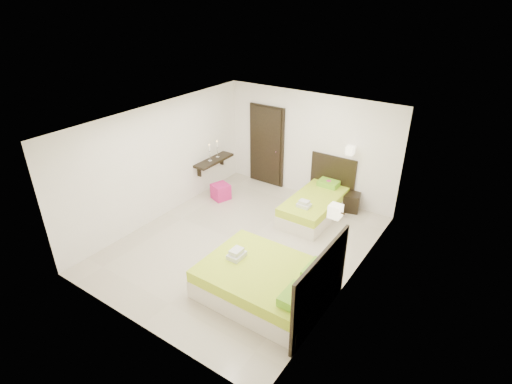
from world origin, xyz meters
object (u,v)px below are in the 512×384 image
Objects in this scene: ottoman at (221,192)px; bed_double at (269,282)px; bed_single at (316,204)px; nightstand at (349,201)px.

bed_double is at bearing -38.78° from ottoman.
bed_single reaches higher than nightstand.
bed_single is at bearing 14.39° from ottoman.
bed_single is 3.88× the size of nightstand.
ottoman is at bearing -165.61° from bed_single.
bed_single reaches higher than ottoman.
bed_double reaches higher than nightstand.
ottoman is (-2.86, -1.29, -0.02)m from nightstand.
bed_double is 5.42× the size of ottoman.
bed_single is at bearing -142.63° from nightstand.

